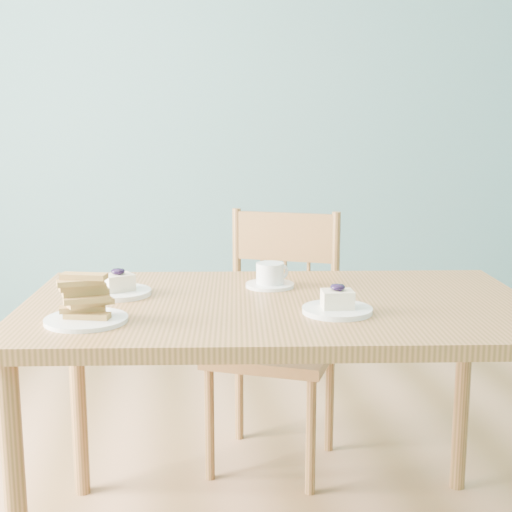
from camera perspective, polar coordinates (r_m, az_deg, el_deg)
room at (r=1.91m, az=-0.68°, el=14.77°), size 5.01×5.01×2.71m
dining_table at (r=1.95m, az=1.79°, el=-5.75°), size 1.45×0.92×0.74m
dining_chair at (r=2.54m, az=1.57°, el=-6.56°), size 0.53×0.52×0.90m
cheesecake_plate_near at (r=1.82m, az=6.52°, el=-3.95°), size 0.18×0.18×0.08m
cheesecake_plate_far at (r=2.03m, az=-10.94°, el=-2.55°), size 0.18×0.18×0.08m
coffee_cup at (r=2.09m, az=1.15°, el=-1.66°), size 0.14×0.14×0.07m
biscotti_plate at (r=1.77m, az=-13.48°, el=-3.86°), size 0.20×0.20×0.12m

